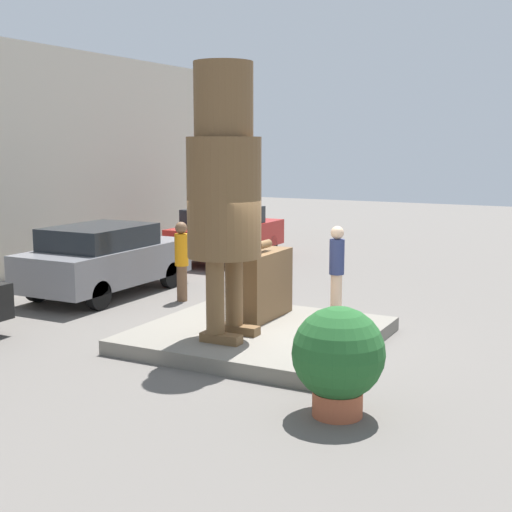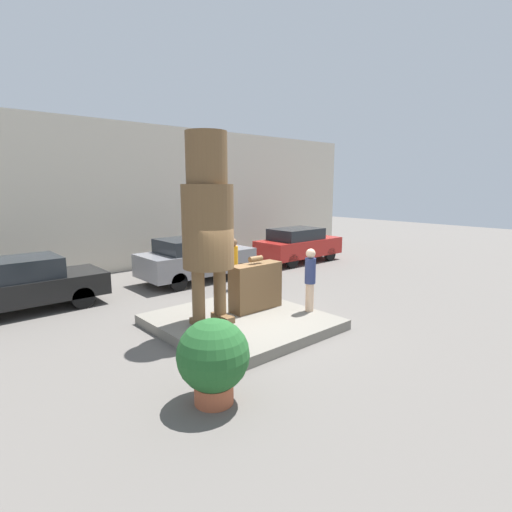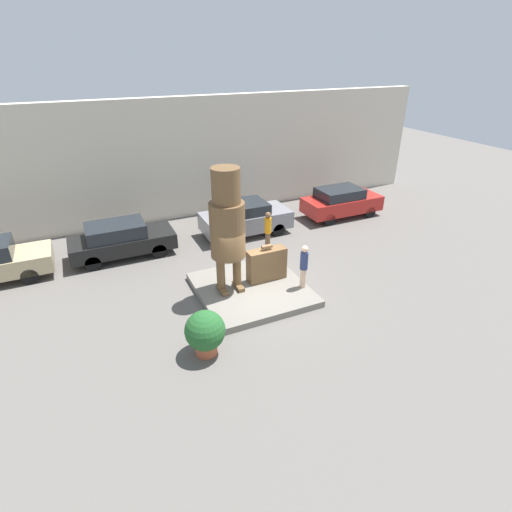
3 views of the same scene
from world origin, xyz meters
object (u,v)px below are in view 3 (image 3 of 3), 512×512
parked_car_black (121,239)px  parked_car_grey (245,218)px  planter_pot (205,332)px  worker_hivis (268,229)px  parked_car_red (341,202)px  statue_figure (227,222)px  tourist (304,265)px  giant_suitcase (267,264)px

parked_car_black → parked_car_grey: (5.66, -0.07, 0.04)m
planter_pot → worker_hivis: size_ratio=0.81×
parked_car_black → parked_car_red: size_ratio=1.04×
parked_car_black → worker_hivis: size_ratio=2.46×
parked_car_black → worker_hivis: 6.24m
statue_figure → planter_pot: bearing=-123.7°
tourist → parked_car_red: tourist is taller
parked_car_grey → worker_hivis: worker_hivis is taller
tourist → parked_car_red: (5.64, 5.61, -0.32)m
parked_car_grey → parked_car_red: (5.47, -0.02, -0.02)m
tourist → statue_figure: bearing=158.0°
planter_pot → worker_hivis: (4.65, 5.39, 0.18)m
giant_suitcase → parked_car_grey: giant_suitcase is taller
tourist → worker_hivis: tourist is taller
planter_pot → parked_car_black: bearing=99.8°
giant_suitcase → worker_hivis: (1.38, 2.69, 0.09)m
giant_suitcase → parked_car_red: 8.01m
worker_hivis → giant_suitcase: bearing=-117.2°
worker_hivis → planter_pot: bearing=-130.8°
tourist → planter_pot: bearing=-158.5°
parked_car_red → worker_hivis: worker_hivis is taller
parked_car_black → parked_car_grey: size_ratio=1.02×
giant_suitcase → planter_pot: giant_suitcase is taller
tourist → worker_hivis: 3.77m
parked_car_grey → planter_pot: bearing=-121.0°
parked_car_red → planter_pot: size_ratio=2.92×
statue_figure → giant_suitcase: 2.47m
parked_car_red → worker_hivis: bearing=-160.2°
parked_car_black → statue_figure: bearing=-57.2°
parked_car_black → tourist: bearing=-46.1°
tourist → parked_car_grey: bearing=88.3°
giant_suitcase → tourist: tourist is taller
giant_suitcase → worker_hivis: bearing=62.8°
tourist → parked_car_black: tourist is taller
tourist → parked_car_black: 7.92m
planter_pot → tourist: bearing=21.5°
planter_pot → worker_hivis: 7.13m
parked_car_black → planter_pot: parked_car_black is taller
giant_suitcase → parked_car_red: giant_suitcase is taller
parked_car_black → worker_hivis: worker_hivis is taller
giant_suitcase → tourist: size_ratio=0.89×
tourist → giant_suitcase: bearing=132.2°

